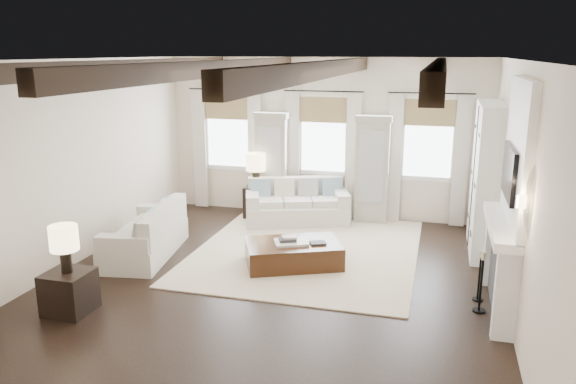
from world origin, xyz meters
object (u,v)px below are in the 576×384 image
(ottoman, at_px, (293,254))
(side_table_back, at_px, (256,202))
(sofa_left, at_px, (149,235))
(side_table_front, at_px, (69,292))
(sofa_back, at_px, (297,205))

(ottoman, height_order, side_table_back, side_table_back)
(sofa_left, bearing_deg, side_table_front, -88.79)
(sofa_left, bearing_deg, side_table_back, 67.95)
(side_table_front, bearing_deg, sofa_back, 68.25)
(sofa_left, relative_size, side_table_back, 3.18)
(side_table_front, distance_m, side_table_back, 4.82)
(side_table_back, bearing_deg, sofa_back, -4.71)
(side_table_front, bearing_deg, ottoman, 44.41)
(ottoman, distance_m, side_table_back, 2.76)
(sofa_back, height_order, side_table_back, sofa_back)
(side_table_front, height_order, side_table_back, side_table_back)
(side_table_front, bearing_deg, sofa_left, 91.21)
(sofa_left, xyz_separation_m, side_table_back, (1.03, 2.55, -0.02))
(ottoman, relative_size, side_table_front, 2.64)
(ottoman, distance_m, side_table_front, 3.35)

